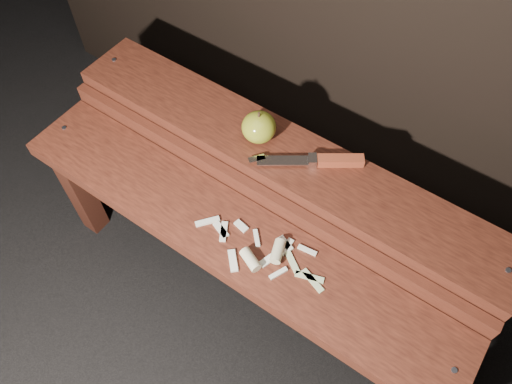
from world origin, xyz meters
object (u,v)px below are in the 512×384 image
Objects in this scene: apple at (259,127)px; knife at (325,161)px; bench_front_tier at (228,247)px; bench_rear_tier at (280,172)px.

apple reaches higher than knife.
bench_rear_tier is (0.00, 0.23, 0.06)m from bench_front_tier.
bench_front_tier is at bearing -112.74° from knife.
knife is (0.11, 0.25, 0.16)m from bench_front_tier.
knife reaches higher than bench_rear_tier.
bench_rear_tier is at bearing -165.41° from knife.
knife is at bearing 67.26° from bench_front_tier.
bench_rear_tier is 5.07× the size of knife.
bench_front_tier is 0.32m from knife.
bench_rear_tier reaches higher than bench_front_tier.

